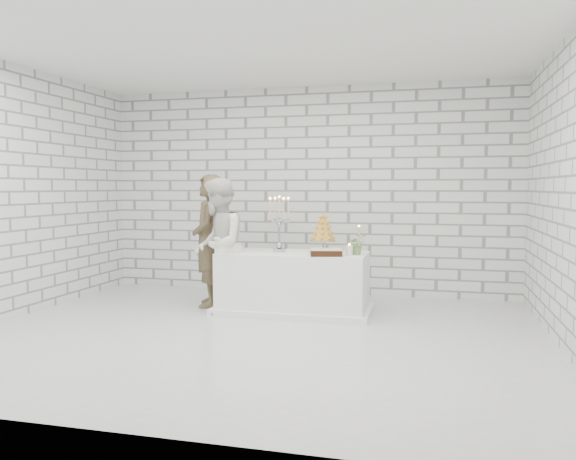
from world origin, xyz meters
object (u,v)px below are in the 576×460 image
Objects in this scene: cake_table at (293,283)px; croquembouche at (323,233)px; groom at (208,241)px; bride at (218,246)px; candelabra at (279,224)px.

croquembouche reaches higher than cake_table.
croquembouche is at bearing 10.85° from cake_table.
croquembouche is (1.53, -0.06, 0.14)m from groom.
bride is at bearing 16.82° from groom.
croquembouche is (0.54, 0.04, -0.10)m from candelabra.
groom is at bearing -156.31° from bride.
candelabra is 1.42× the size of croquembouche.
cake_table is at bearing -8.09° from candelabra.
croquembouche is (1.26, 0.30, 0.16)m from bride.
candelabra reaches higher than croquembouche.
groom is 1.54m from croquembouche.
candelabra is at bearing -175.52° from croquembouche.
bride is (-0.90, -0.23, 0.46)m from cake_table.
bride is 3.39× the size of croquembouche.
groom is 1.02m from candelabra.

